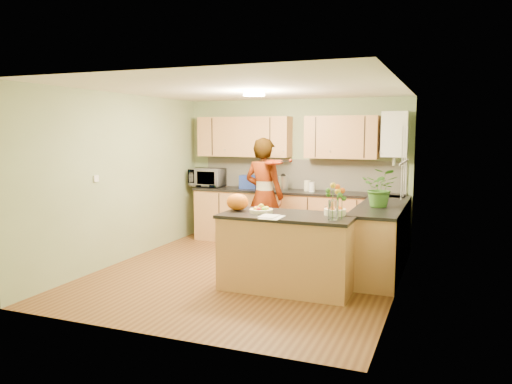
% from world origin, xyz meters
% --- Properties ---
extents(floor, '(4.50, 4.50, 0.00)m').
position_xyz_m(floor, '(0.00, 0.00, 0.00)').
color(floor, brown).
rests_on(floor, ground).
extents(ceiling, '(4.00, 4.50, 0.02)m').
position_xyz_m(ceiling, '(0.00, 0.00, 2.50)').
color(ceiling, white).
rests_on(ceiling, wall_back).
extents(wall_back, '(4.00, 0.02, 2.50)m').
position_xyz_m(wall_back, '(0.00, 2.25, 1.25)').
color(wall_back, gray).
rests_on(wall_back, floor).
extents(wall_front, '(4.00, 0.02, 2.50)m').
position_xyz_m(wall_front, '(0.00, -2.25, 1.25)').
color(wall_front, gray).
rests_on(wall_front, floor).
extents(wall_left, '(0.02, 4.50, 2.50)m').
position_xyz_m(wall_left, '(-2.00, 0.00, 1.25)').
color(wall_left, gray).
rests_on(wall_left, floor).
extents(wall_right, '(0.02, 4.50, 2.50)m').
position_xyz_m(wall_right, '(2.00, 0.00, 1.25)').
color(wall_right, gray).
rests_on(wall_right, floor).
extents(back_counter, '(3.64, 0.62, 0.94)m').
position_xyz_m(back_counter, '(0.10, 1.95, 0.47)').
color(back_counter, '#B17647').
rests_on(back_counter, floor).
extents(right_counter, '(0.62, 2.24, 0.94)m').
position_xyz_m(right_counter, '(1.70, 0.85, 0.47)').
color(right_counter, '#B17647').
rests_on(right_counter, floor).
extents(splashback, '(3.60, 0.02, 0.52)m').
position_xyz_m(splashback, '(0.10, 2.23, 1.20)').
color(splashback, beige).
rests_on(splashback, back_counter).
extents(upper_cabinets, '(3.20, 0.34, 0.70)m').
position_xyz_m(upper_cabinets, '(-0.18, 2.08, 1.85)').
color(upper_cabinets, '#B17647').
rests_on(upper_cabinets, wall_back).
extents(boiler, '(0.40, 0.30, 0.86)m').
position_xyz_m(boiler, '(1.70, 2.09, 1.90)').
color(boiler, white).
rests_on(boiler, wall_back).
extents(window_right, '(0.01, 1.30, 1.05)m').
position_xyz_m(window_right, '(1.99, 0.60, 1.55)').
color(window_right, white).
rests_on(window_right, wall_right).
extents(light_switch, '(0.02, 0.09, 0.09)m').
position_xyz_m(light_switch, '(-1.99, -0.60, 1.30)').
color(light_switch, white).
rests_on(light_switch, wall_left).
extents(ceiling_lamp, '(0.30, 0.30, 0.07)m').
position_xyz_m(ceiling_lamp, '(0.00, 0.30, 2.46)').
color(ceiling_lamp, '#FFEABF').
rests_on(ceiling_lamp, ceiling).
extents(peninsula_island, '(1.63, 0.84, 0.94)m').
position_xyz_m(peninsula_island, '(0.72, -0.39, 0.47)').
color(peninsula_island, '#B17647').
rests_on(peninsula_island, floor).
extents(fruit_dish, '(0.29, 0.29, 0.10)m').
position_xyz_m(fruit_dish, '(0.37, -0.39, 0.98)').
color(fruit_dish, '#F6ECC5').
rests_on(fruit_dish, peninsula_island).
extents(orange_bowl, '(0.26, 0.26, 0.15)m').
position_xyz_m(orange_bowl, '(1.27, -0.24, 1.00)').
color(orange_bowl, '#F6ECC5').
rests_on(orange_bowl, peninsula_island).
extents(flower_vase, '(0.27, 0.27, 0.50)m').
position_xyz_m(flower_vase, '(1.32, -0.57, 1.27)').
color(flower_vase, silver).
rests_on(flower_vase, peninsula_island).
extents(orange_bag, '(0.36, 0.33, 0.22)m').
position_xyz_m(orange_bag, '(0.03, -0.34, 1.04)').
color(orange_bag, orange).
rests_on(orange_bag, peninsula_island).
extents(papers, '(0.24, 0.33, 0.01)m').
position_xyz_m(papers, '(0.62, -0.69, 0.94)').
color(papers, white).
rests_on(papers, peninsula_island).
extents(violinist, '(0.75, 0.57, 1.85)m').
position_xyz_m(violinist, '(-0.19, 1.20, 0.92)').
color(violinist, tan).
rests_on(violinist, floor).
extents(violin, '(0.70, 0.60, 0.17)m').
position_xyz_m(violin, '(0.01, 0.98, 1.48)').
color(violin, '#4A1404').
rests_on(violin, violinist).
extents(microwave, '(0.61, 0.43, 0.33)m').
position_xyz_m(microwave, '(-1.60, 1.99, 1.11)').
color(microwave, white).
rests_on(microwave, back_counter).
extents(blue_box, '(0.32, 0.25, 0.23)m').
position_xyz_m(blue_box, '(-0.78, 1.98, 1.06)').
color(blue_box, navy).
rests_on(blue_box, back_counter).
extents(kettle, '(0.18, 0.18, 0.33)m').
position_xyz_m(kettle, '(-0.12, 1.94, 1.08)').
color(kettle, '#B9B9BE').
rests_on(kettle, back_counter).
extents(jar_cream, '(0.15, 0.15, 0.18)m').
position_xyz_m(jar_cream, '(0.30, 2.00, 1.03)').
color(jar_cream, '#F6ECC5').
rests_on(jar_cream, back_counter).
extents(jar_white, '(0.11, 0.11, 0.16)m').
position_xyz_m(jar_white, '(0.40, 1.90, 1.02)').
color(jar_white, white).
rests_on(jar_white, back_counter).
extents(potted_plant, '(0.50, 0.44, 0.52)m').
position_xyz_m(potted_plant, '(1.70, 0.59, 1.20)').
color(potted_plant, '#386C24').
rests_on(potted_plant, right_counter).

